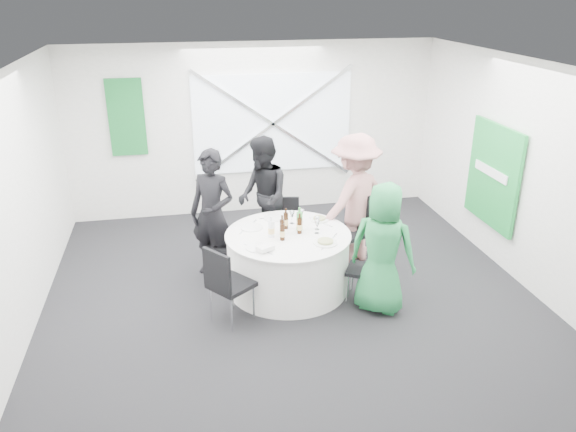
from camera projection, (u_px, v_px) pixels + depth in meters
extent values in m
plane|color=black|center=(291.00, 296.00, 7.03)|extent=(6.00, 6.00, 0.00)
plane|color=white|center=(292.00, 67.00, 5.96)|extent=(6.00, 6.00, 0.00)
plane|color=white|center=(254.00, 130.00, 9.21)|extent=(6.00, 0.00, 6.00)
plane|color=white|center=(382.00, 339.00, 3.78)|extent=(6.00, 0.00, 6.00)
plane|color=white|center=(15.00, 210.00, 5.95)|extent=(0.00, 6.00, 6.00)
plane|color=white|center=(525.00, 175.00, 7.05)|extent=(0.00, 6.00, 6.00)
cube|color=white|center=(273.00, 123.00, 9.19)|extent=(2.60, 0.03, 1.60)
cube|color=silver|center=(273.00, 124.00, 9.16)|extent=(2.63, 0.05, 1.84)
cube|color=silver|center=(273.00, 124.00, 9.16)|extent=(2.63, 0.05, 1.84)
cube|color=#167027|center=(127.00, 118.00, 8.69)|extent=(0.55, 0.04, 1.20)
cube|color=#1A9339|center=(493.00, 175.00, 7.66)|extent=(0.05, 1.20, 1.40)
cylinder|color=white|center=(288.00, 262.00, 7.07)|extent=(1.52, 1.52, 0.74)
cylinder|color=white|center=(288.00, 235.00, 6.93)|extent=(1.56, 1.56, 0.02)
cube|color=black|center=(287.00, 230.00, 7.93)|extent=(0.44, 0.44, 0.04)
cube|color=black|center=(286.00, 210.00, 8.01)|extent=(0.36, 0.10, 0.40)
cylinder|color=silver|center=(297.00, 238.00, 8.16)|extent=(0.02, 0.02, 0.38)
cylinder|color=silver|center=(276.00, 239.00, 8.15)|extent=(0.02, 0.02, 0.38)
cylinder|color=silver|center=(298.00, 247.00, 7.88)|extent=(0.02, 0.02, 0.38)
cylinder|color=silver|center=(276.00, 248.00, 7.87)|extent=(0.02, 0.02, 0.38)
cube|color=black|center=(225.00, 244.00, 7.49)|extent=(0.52, 0.52, 0.04)
cube|color=black|center=(214.00, 227.00, 7.48)|extent=(0.25, 0.29, 0.40)
cylinder|color=silver|center=(223.00, 252.00, 7.76)|extent=(0.02, 0.02, 0.38)
cylinder|color=silver|center=(210.00, 260.00, 7.51)|extent=(0.02, 0.02, 0.38)
cylinder|color=silver|center=(241.00, 256.00, 7.62)|extent=(0.02, 0.02, 0.38)
cylinder|color=silver|center=(229.00, 265.00, 7.38)|extent=(0.02, 0.02, 0.38)
cube|color=black|center=(349.00, 233.00, 7.60)|extent=(0.62, 0.62, 0.05)
cube|color=black|center=(361.00, 210.00, 7.62)|extent=(0.23, 0.41, 0.49)
cylinder|color=silver|center=(367.00, 251.00, 7.67)|extent=(0.02, 0.02, 0.47)
cylinder|color=silver|center=(349.00, 242.00, 7.94)|extent=(0.02, 0.02, 0.47)
cylinder|color=silver|center=(347.00, 259.00, 7.46)|extent=(0.02, 0.02, 0.47)
cylinder|color=silver|center=(329.00, 249.00, 7.73)|extent=(0.02, 0.02, 0.47)
cube|color=black|center=(363.00, 270.00, 6.80)|extent=(0.52, 0.52, 0.05)
cube|color=black|center=(379.00, 255.00, 6.66)|extent=(0.20, 0.34, 0.41)
cylinder|color=silver|center=(373.00, 293.00, 6.70)|extent=(0.02, 0.02, 0.39)
cylinder|color=silver|center=(377.00, 281.00, 6.97)|extent=(0.02, 0.02, 0.39)
cylinder|color=silver|center=(347.00, 290.00, 6.79)|extent=(0.02, 0.02, 0.39)
cylinder|color=silver|center=(352.00, 278.00, 7.06)|extent=(0.02, 0.02, 0.39)
cube|color=black|center=(231.00, 285.00, 6.35)|extent=(0.61, 0.61, 0.05)
cube|color=black|center=(217.00, 271.00, 6.11)|extent=(0.28, 0.35, 0.46)
cylinder|color=silver|center=(211.00, 304.00, 6.43)|extent=(0.02, 0.02, 0.44)
cylinder|color=silver|center=(232.00, 315.00, 6.22)|extent=(0.02, 0.02, 0.44)
cylinder|color=silver|center=(233.00, 292.00, 6.67)|extent=(0.02, 0.02, 0.44)
cylinder|color=silver|center=(254.00, 302.00, 6.46)|extent=(0.02, 0.02, 0.44)
imported|color=black|center=(212.00, 214.00, 7.27)|extent=(0.75, 0.69, 1.71)
imported|color=black|center=(263.00, 197.00, 7.88)|extent=(0.55, 0.87, 1.70)
imported|color=tan|center=(354.00, 200.00, 7.59)|extent=(1.29, 1.06, 1.82)
imported|color=#258847|center=(383.00, 249.00, 6.46)|extent=(0.92, 0.86, 1.59)
cylinder|color=white|center=(274.00, 218.00, 7.38)|extent=(0.27, 0.27, 0.01)
cylinder|color=white|center=(252.00, 227.00, 7.09)|extent=(0.28, 0.28, 0.01)
cylinder|color=white|center=(319.00, 219.00, 7.33)|extent=(0.24, 0.24, 0.01)
cylinder|color=#849751|center=(319.00, 218.00, 7.32)|extent=(0.16, 0.16, 0.02)
cylinder|color=white|center=(325.00, 243.00, 6.67)|extent=(0.29, 0.29, 0.01)
cylinder|color=#849751|center=(325.00, 241.00, 6.66)|extent=(0.19, 0.19, 0.02)
cylinder|color=white|center=(257.00, 247.00, 6.55)|extent=(0.27, 0.27, 0.01)
cube|color=white|center=(265.00, 248.00, 6.46)|extent=(0.22, 0.20, 0.05)
cylinder|color=#321909|center=(282.00, 227.00, 6.87)|extent=(0.06, 0.06, 0.19)
cylinder|color=#321909|center=(282.00, 218.00, 6.83)|extent=(0.02, 0.02, 0.06)
cylinder|color=#E5C279|center=(282.00, 229.00, 6.88)|extent=(0.06, 0.06, 0.07)
cylinder|color=#321909|center=(286.00, 221.00, 7.04)|extent=(0.06, 0.06, 0.21)
cylinder|color=#321909|center=(286.00, 211.00, 6.99)|extent=(0.02, 0.02, 0.06)
cylinder|color=#E5C279|center=(286.00, 222.00, 7.05)|extent=(0.06, 0.06, 0.07)
cylinder|color=#321909|center=(300.00, 226.00, 6.90)|extent=(0.06, 0.06, 0.20)
cylinder|color=#321909|center=(300.00, 216.00, 6.85)|extent=(0.02, 0.02, 0.06)
cylinder|color=#E5C279|center=(300.00, 227.00, 6.91)|extent=(0.06, 0.06, 0.07)
cylinder|color=#321909|center=(282.00, 232.00, 6.72)|extent=(0.06, 0.06, 0.21)
cylinder|color=#321909|center=(282.00, 222.00, 6.67)|extent=(0.02, 0.02, 0.06)
cylinder|color=#E5C279|center=(282.00, 234.00, 6.73)|extent=(0.06, 0.06, 0.07)
cylinder|color=green|center=(299.00, 221.00, 6.99)|extent=(0.08, 0.08, 0.24)
cylinder|color=green|center=(300.00, 210.00, 6.94)|extent=(0.03, 0.03, 0.06)
cylinder|color=#E5C279|center=(299.00, 223.00, 7.00)|extent=(0.08, 0.08, 0.08)
cylinder|color=white|center=(271.00, 229.00, 6.81)|extent=(0.08, 0.08, 0.21)
cylinder|color=white|center=(271.00, 219.00, 6.75)|extent=(0.03, 0.03, 0.06)
cylinder|color=#E5C279|center=(271.00, 230.00, 6.81)|extent=(0.08, 0.08, 0.07)
cylinder|color=white|center=(317.00, 233.00, 6.94)|extent=(0.06, 0.06, 0.00)
cylinder|color=white|center=(317.00, 229.00, 6.92)|extent=(0.01, 0.01, 0.10)
cone|color=white|center=(317.00, 224.00, 6.89)|extent=(0.07, 0.07, 0.08)
cylinder|color=white|center=(301.00, 222.00, 7.27)|extent=(0.06, 0.06, 0.00)
cylinder|color=white|center=(301.00, 218.00, 7.25)|extent=(0.01, 0.01, 0.10)
cone|color=white|center=(301.00, 213.00, 7.23)|extent=(0.07, 0.07, 0.08)
cylinder|color=white|center=(317.00, 229.00, 7.05)|extent=(0.06, 0.06, 0.00)
cylinder|color=white|center=(317.00, 225.00, 7.03)|extent=(0.01, 0.01, 0.10)
cone|color=white|center=(317.00, 220.00, 7.00)|extent=(0.07, 0.07, 0.08)
cylinder|color=white|center=(292.00, 223.00, 7.23)|extent=(0.06, 0.06, 0.00)
cylinder|color=white|center=(292.00, 220.00, 7.21)|extent=(0.01, 0.01, 0.10)
cone|color=white|center=(292.00, 214.00, 7.18)|extent=(0.07, 0.07, 0.08)
cube|color=silver|center=(295.00, 216.00, 7.45)|extent=(0.15, 0.02, 0.01)
cube|color=silver|center=(265.00, 218.00, 7.38)|extent=(0.15, 0.02, 0.01)
cube|color=silver|center=(328.00, 225.00, 7.17)|extent=(0.09, 0.13, 0.01)
cube|color=silver|center=(313.00, 219.00, 7.36)|extent=(0.08, 0.14, 0.01)
cube|color=silver|center=(254.00, 222.00, 7.26)|extent=(0.10, 0.13, 0.01)
cube|color=silver|center=(242.00, 232.00, 6.97)|extent=(0.10, 0.13, 0.01)
cube|color=silver|center=(324.00, 248.00, 6.56)|extent=(0.10, 0.13, 0.01)
cube|color=silver|center=(335.00, 236.00, 6.87)|extent=(0.10, 0.13, 0.01)
cube|color=silver|center=(249.00, 246.00, 6.61)|extent=(0.11, 0.12, 0.01)
cube|color=silver|center=(268.00, 253.00, 6.43)|extent=(0.10, 0.13, 0.01)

